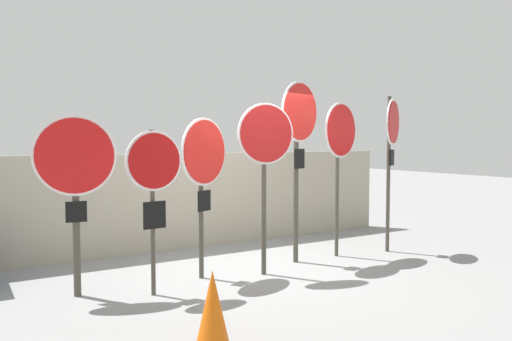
{
  "coord_description": "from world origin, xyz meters",
  "views": [
    {
      "loc": [
        -3.54,
        -5.82,
        1.81
      ],
      "look_at": [
        -0.0,
        0.0,
        1.41
      ],
      "focal_mm": 35.0,
      "sensor_mm": 36.0,
      "label": 1
    }
  ],
  "objects_px": {
    "stop_sign_0": "(75,171)",
    "stop_sign_1": "(154,175)",
    "stop_sign_5": "(340,141)",
    "traffic_cone_0": "(213,312)",
    "stop_sign_3": "(266,148)",
    "stop_sign_2": "(204,162)",
    "stop_sign_4": "(299,131)",
    "stop_sign_6": "(392,138)"
  },
  "relations": [
    {
      "from": "stop_sign_1",
      "to": "stop_sign_6",
      "type": "relative_size",
      "value": 0.77
    },
    {
      "from": "stop_sign_4",
      "to": "traffic_cone_0",
      "type": "relative_size",
      "value": 3.76
    },
    {
      "from": "stop_sign_0",
      "to": "stop_sign_5",
      "type": "xyz_separation_m",
      "value": [
        3.95,
        0.0,
        0.35
      ]
    },
    {
      "from": "stop_sign_6",
      "to": "stop_sign_5",
      "type": "bearing_deg",
      "value": 139.18
    },
    {
      "from": "stop_sign_2",
      "to": "stop_sign_5",
      "type": "bearing_deg",
      "value": -24.81
    },
    {
      "from": "stop_sign_0",
      "to": "stop_sign_6",
      "type": "height_order",
      "value": "stop_sign_6"
    },
    {
      "from": "stop_sign_5",
      "to": "stop_sign_6",
      "type": "xyz_separation_m",
      "value": [
        0.94,
        -0.17,
        0.05
      ]
    },
    {
      "from": "stop_sign_6",
      "to": "stop_sign_1",
      "type": "bearing_deg",
      "value": 153.07
    },
    {
      "from": "traffic_cone_0",
      "to": "stop_sign_1",
      "type": "bearing_deg",
      "value": 86.16
    },
    {
      "from": "stop_sign_1",
      "to": "stop_sign_5",
      "type": "bearing_deg",
      "value": 0.92
    },
    {
      "from": "stop_sign_0",
      "to": "stop_sign_2",
      "type": "height_order",
      "value": "stop_sign_2"
    },
    {
      "from": "stop_sign_1",
      "to": "stop_sign_6",
      "type": "distance_m",
      "value": 4.13
    },
    {
      "from": "stop_sign_2",
      "to": "stop_sign_1",
      "type": "bearing_deg",
      "value": 178.69
    },
    {
      "from": "stop_sign_3",
      "to": "traffic_cone_0",
      "type": "height_order",
      "value": "stop_sign_3"
    },
    {
      "from": "stop_sign_3",
      "to": "traffic_cone_0",
      "type": "relative_size",
      "value": 3.25
    },
    {
      "from": "stop_sign_0",
      "to": "stop_sign_2",
      "type": "xyz_separation_m",
      "value": [
        1.6,
        -0.05,
        0.07
      ]
    },
    {
      "from": "stop_sign_3",
      "to": "stop_sign_5",
      "type": "relative_size",
      "value": 0.96
    },
    {
      "from": "traffic_cone_0",
      "to": "stop_sign_3",
      "type": "bearing_deg",
      "value": 47.24
    },
    {
      "from": "stop_sign_6",
      "to": "traffic_cone_0",
      "type": "distance_m",
      "value": 4.9
    },
    {
      "from": "stop_sign_4",
      "to": "stop_sign_2",
      "type": "bearing_deg",
      "value": 162.78
    },
    {
      "from": "stop_sign_0",
      "to": "stop_sign_4",
      "type": "distance_m",
      "value": 3.21
    },
    {
      "from": "stop_sign_2",
      "to": "stop_sign_4",
      "type": "height_order",
      "value": "stop_sign_4"
    },
    {
      "from": "stop_sign_2",
      "to": "stop_sign_5",
      "type": "distance_m",
      "value": 2.37
    },
    {
      "from": "stop_sign_0",
      "to": "stop_sign_4",
      "type": "height_order",
      "value": "stop_sign_4"
    },
    {
      "from": "stop_sign_0",
      "to": "stop_sign_1",
      "type": "relative_size",
      "value": 1.08
    },
    {
      "from": "stop_sign_5",
      "to": "stop_sign_6",
      "type": "relative_size",
      "value": 0.95
    },
    {
      "from": "stop_sign_1",
      "to": "stop_sign_3",
      "type": "bearing_deg",
      "value": -3.17
    },
    {
      "from": "stop_sign_1",
      "to": "traffic_cone_0",
      "type": "distance_m",
      "value": 2.05
    },
    {
      "from": "stop_sign_1",
      "to": "stop_sign_2",
      "type": "height_order",
      "value": "stop_sign_2"
    },
    {
      "from": "stop_sign_0",
      "to": "stop_sign_1",
      "type": "height_order",
      "value": "stop_sign_0"
    },
    {
      "from": "stop_sign_2",
      "to": "traffic_cone_0",
      "type": "relative_size",
      "value": 2.96
    },
    {
      "from": "stop_sign_0",
      "to": "stop_sign_6",
      "type": "relative_size",
      "value": 0.83
    },
    {
      "from": "stop_sign_5",
      "to": "traffic_cone_0",
      "type": "bearing_deg",
      "value": -164.39
    },
    {
      "from": "stop_sign_4",
      "to": "stop_sign_6",
      "type": "relative_size",
      "value": 1.06
    },
    {
      "from": "stop_sign_2",
      "to": "stop_sign_6",
      "type": "xyz_separation_m",
      "value": [
        3.29,
        -0.13,
        0.33
      ]
    },
    {
      "from": "stop_sign_6",
      "to": "traffic_cone_0",
      "type": "relative_size",
      "value": 3.55
    },
    {
      "from": "stop_sign_0",
      "to": "stop_sign_3",
      "type": "bearing_deg",
      "value": 0.68
    },
    {
      "from": "stop_sign_2",
      "to": "traffic_cone_0",
      "type": "xyz_separation_m",
      "value": [
        -0.93,
        -2.12,
        -1.18
      ]
    },
    {
      "from": "stop_sign_1",
      "to": "stop_sign_3",
      "type": "height_order",
      "value": "stop_sign_3"
    },
    {
      "from": "stop_sign_0",
      "to": "stop_sign_6",
      "type": "xyz_separation_m",
      "value": [
        4.88,
        -0.17,
        0.4
      ]
    },
    {
      "from": "stop_sign_1",
      "to": "stop_sign_5",
      "type": "distance_m",
      "value": 3.21
    },
    {
      "from": "stop_sign_2",
      "to": "stop_sign_3",
      "type": "height_order",
      "value": "stop_sign_3"
    }
  ]
}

